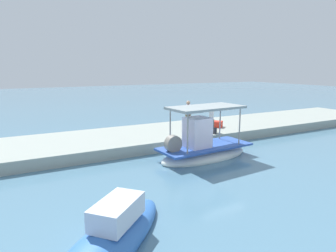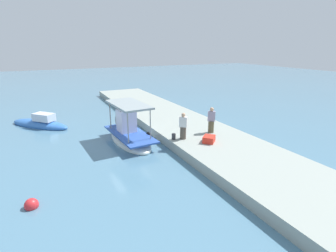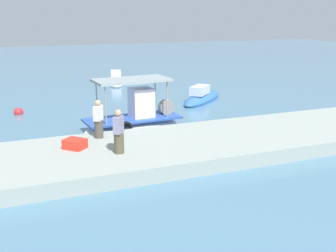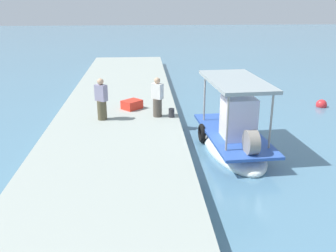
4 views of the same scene
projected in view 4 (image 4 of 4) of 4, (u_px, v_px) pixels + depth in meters
name	position (u px, v px, depth m)	size (l,w,h in m)	color
ground_plane	(232.00, 144.00, 14.68)	(120.00, 120.00, 0.00)	teal
dock_quay	(114.00, 140.00, 14.30)	(36.00, 5.17, 0.58)	#9AA39A
main_fishing_boat	(233.00, 137.00, 14.00)	(5.13, 2.28, 2.96)	white
fisherman_near_bollard	(157.00, 99.00, 15.84)	(0.52, 0.52, 1.65)	#51483E
fisherman_by_crate	(102.00, 101.00, 15.45)	(0.53, 0.54, 1.70)	brown
mooring_bollard	(172.00, 113.00, 15.93)	(0.24, 0.24, 0.37)	#2D2D33
cargo_crate	(132.00, 105.00, 17.10)	(0.80, 0.64, 0.39)	red
marker_buoy	(321.00, 105.00, 19.52)	(0.54, 0.54, 0.54)	red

